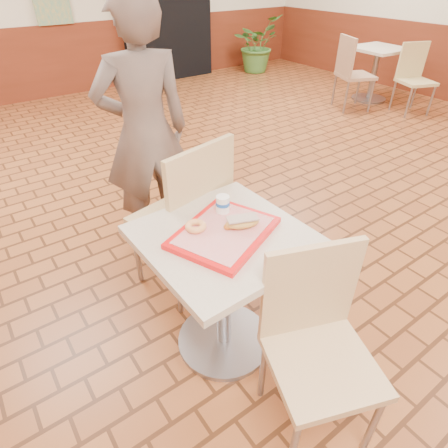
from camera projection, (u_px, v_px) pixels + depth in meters
room_shell at (381, 15)px, 2.18m from camera, size 8.01×10.01×3.01m
wainscot_band at (348, 170)px, 2.76m from camera, size 8.00×10.00×1.00m
corridor_doorway at (167, 9)px, 6.23m from camera, size 1.60×0.22×2.20m
main_table at (224, 275)px, 1.83m from camera, size 0.71×0.71×0.75m
chair_main_front at (316, 338)px, 1.53m from camera, size 0.53×0.53×0.90m
chair_main_back at (188, 213)px, 2.16m from camera, size 0.55×0.55×1.02m
customer at (145, 133)px, 2.45m from camera, size 0.68×0.51×1.68m
serving_tray at (224, 232)px, 1.68m from camera, size 0.45×0.35×0.03m
ring_donut at (196, 226)px, 1.67m from camera, size 0.11×0.11×0.03m
long_john_donut at (242, 222)px, 1.68m from camera, size 0.17×0.13×0.05m
paper_cup at (223, 204)px, 1.77m from camera, size 0.07×0.07×0.08m
second_table at (376, 65)px, 5.53m from camera, size 0.71×0.71×0.74m
chair_second_left at (351, 70)px, 5.14m from camera, size 0.58×0.58×0.96m
chair_second_front at (414, 75)px, 5.08m from camera, size 0.53×0.53×0.89m
potted_plant at (256, 44)px, 7.01m from camera, size 1.08×1.02×0.97m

